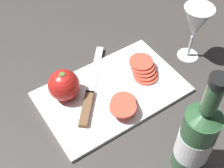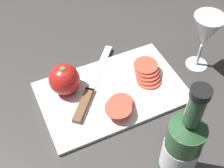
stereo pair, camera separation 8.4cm
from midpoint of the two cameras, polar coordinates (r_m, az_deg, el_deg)
ground_plane at (r=0.87m, az=-7.73°, el=-2.41°), size 3.00×3.00×0.00m
cutting_board at (r=0.87m, az=-2.77°, el=-1.68°), size 0.39×0.25×0.01m
wine_bottle at (r=0.67m, az=11.63°, el=-10.09°), size 0.08×0.08×0.31m
wine_glass at (r=0.91m, az=12.50°, el=10.51°), size 0.08×0.08×0.18m
whole_tomato at (r=0.84m, az=-11.65°, el=-0.37°), size 0.09×0.09×0.09m
knife at (r=0.84m, az=-7.19°, el=-3.10°), size 0.21×0.24×0.01m
tomato_slice_stack_near at (r=0.90m, az=3.13°, el=2.64°), size 0.08×0.10×0.03m
tomato_slice_stack_far at (r=0.82m, az=-0.87°, el=-3.96°), size 0.09×0.10×0.03m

